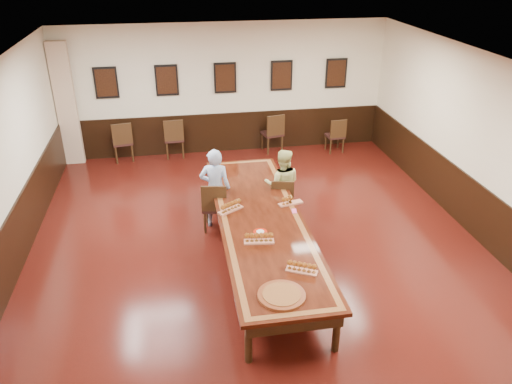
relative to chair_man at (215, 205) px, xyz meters
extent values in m
cube|color=black|center=(0.66, -1.10, -0.50)|extent=(8.00, 10.00, 0.02)
cube|color=white|center=(0.66, -1.10, 2.72)|extent=(8.00, 10.00, 0.02)
cube|color=beige|center=(0.66, 3.91, 1.11)|extent=(8.00, 0.02, 3.20)
cube|color=beige|center=(4.67, -1.10, 1.11)|extent=(0.02, 10.00, 3.20)
imported|color=#5283CF|center=(0.02, 0.10, 0.29)|extent=(0.62, 0.47, 1.55)
imported|color=#D6DD8A|center=(1.31, 0.20, 0.22)|extent=(0.80, 0.68, 1.41)
cube|color=#F0509E|center=(1.26, -0.95, 0.27)|extent=(0.10, 0.16, 0.01)
cube|color=tan|center=(-3.09, 3.72, 0.96)|extent=(0.45, 0.18, 2.90)
cube|color=black|center=(0.66, 3.88, 0.01)|extent=(7.98, 0.04, 1.00)
cube|color=black|center=(-3.32, -1.10, 0.01)|extent=(0.04, 9.98, 1.00)
cube|color=black|center=(4.64, -1.10, 0.01)|extent=(0.04, 9.98, 1.00)
cube|color=black|center=(0.66, -1.10, 0.23)|extent=(1.40, 5.00, 0.06)
cube|color=#986131|center=(0.66, -1.10, 0.26)|extent=(1.28, 4.88, 0.00)
cube|color=black|center=(0.66, -1.10, 0.27)|extent=(1.10, 4.70, 0.00)
cube|color=black|center=(0.66, -1.10, 0.08)|extent=(1.25, 4.85, 0.18)
cylinder|color=black|center=(0.08, -3.42, -0.14)|extent=(0.10, 0.10, 0.69)
cylinder|color=black|center=(1.24, -3.42, -0.14)|extent=(0.10, 0.10, 0.69)
cylinder|color=black|center=(0.08, 1.22, -0.14)|extent=(0.10, 0.10, 0.69)
cylinder|color=black|center=(1.24, 1.22, -0.14)|extent=(0.10, 0.10, 0.69)
cube|color=black|center=(-2.14, 3.84, 1.41)|extent=(0.54, 0.03, 0.74)
cube|color=black|center=(-2.14, 3.82, 1.41)|extent=(0.46, 0.01, 0.64)
cube|color=black|center=(-0.74, 3.84, 1.41)|extent=(0.54, 0.03, 0.74)
cube|color=black|center=(-0.74, 3.82, 1.41)|extent=(0.46, 0.01, 0.64)
cube|color=black|center=(0.66, 3.84, 1.41)|extent=(0.54, 0.03, 0.74)
cube|color=black|center=(0.66, 3.82, 1.41)|extent=(0.46, 0.01, 0.64)
cube|color=black|center=(2.06, 3.84, 1.41)|extent=(0.54, 0.03, 0.74)
cube|color=black|center=(2.06, 3.82, 1.41)|extent=(0.46, 0.01, 0.64)
cube|color=black|center=(3.46, 3.84, 1.41)|extent=(0.54, 0.03, 0.74)
cube|color=black|center=(3.46, 3.82, 1.41)|extent=(0.46, 0.01, 0.64)
cube|color=#AE6649|center=(0.20, -0.74, 0.28)|extent=(0.47, 0.37, 0.03)
cube|color=#AE6649|center=(1.26, -0.68, 0.28)|extent=(0.45, 0.23, 0.03)
cube|color=#AE6649|center=(0.50, -1.81, 0.28)|extent=(0.47, 0.19, 0.03)
cube|color=#AE6649|center=(0.95, -2.66, 0.28)|extent=(0.45, 0.32, 0.03)
cylinder|color=#AE1E0B|center=(0.57, -1.54, 0.27)|extent=(0.22, 0.22, 0.02)
cylinder|color=silver|center=(0.57, -1.54, 0.29)|extent=(0.12, 0.12, 0.01)
cylinder|color=#592511|center=(0.56, -3.14, 0.28)|extent=(0.77, 0.77, 0.04)
cylinder|color=#986131|center=(0.56, -3.14, 0.31)|extent=(0.62, 0.62, 0.01)
camera|label=1|loc=(-0.63, -8.15, 4.36)|focal=35.00mm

